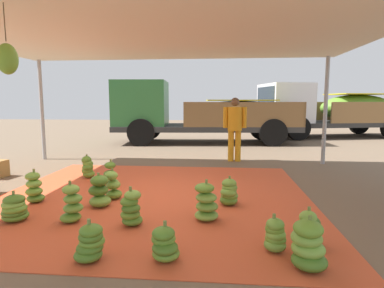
{
  "coord_description": "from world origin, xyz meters",
  "views": [
    {
      "loc": [
        1.14,
        -5.22,
        1.6
      ],
      "look_at": [
        0.54,
        1.49,
        0.72
      ],
      "focal_mm": 30.07,
      "sensor_mm": 36.0,
      "label": 1
    }
  ],
  "objects": [
    {
      "name": "banana_bunch_7",
      "position": [
        1.99,
        -2.22,
        0.24
      ],
      "size": [
        0.45,
        0.45,
        0.53
      ],
      "color": "#477523",
      "rests_on": "tarp_orange"
    },
    {
      "name": "tarp_orange",
      "position": [
        0.0,
        0.0,
        0.01
      ],
      "size": [
        5.25,
        5.08,
        0.01
      ],
      "primitive_type": "cube",
      "color": "#D1512D",
      "rests_on": "ground"
    },
    {
      "name": "tent_canopy",
      "position": [
        -0.01,
        -0.1,
        2.71
      ],
      "size": [
        8.0,
        7.0,
        2.8
      ],
      "color": "#9EA0A5",
      "rests_on": "ground"
    },
    {
      "name": "banana_bunch_8",
      "position": [
        -0.82,
        -1.26,
        0.25
      ],
      "size": [
        0.35,
        0.32,
        0.57
      ],
      "color": "#60932D",
      "rests_on": "tarp_orange"
    },
    {
      "name": "banana_bunch_0",
      "position": [
        2.14,
        -1.69,
        0.2
      ],
      "size": [
        0.32,
        0.34,
        0.44
      ],
      "color": "#6B9E38",
      "rests_on": "tarp_orange"
    },
    {
      "name": "banana_bunch_14",
      "position": [
        1.28,
        -0.35,
        0.21
      ],
      "size": [
        0.37,
        0.37,
        0.46
      ],
      "color": "#518428",
      "rests_on": "tarp_orange"
    },
    {
      "name": "banana_bunch_4",
      "position": [
        0.96,
        -1.03,
        0.25
      ],
      "size": [
        0.39,
        0.4,
        0.57
      ],
      "color": "#75A83D",
      "rests_on": "tarp_orange"
    },
    {
      "name": "banana_bunch_13",
      "position": [
        0.59,
        -2.19,
        0.18
      ],
      "size": [
        0.38,
        0.39,
        0.42
      ],
      "color": "#60932D",
      "rests_on": "tarp_orange"
    },
    {
      "name": "banana_bunch_10",
      "position": [
        -0.7,
        -0.58,
        0.23
      ],
      "size": [
        0.48,
        0.48,
        0.52
      ],
      "color": "#6B9E38",
      "rests_on": "tarp_orange"
    },
    {
      "name": "ground_plane",
      "position": [
        0.0,
        3.0,
        0.0
      ],
      "size": [
        40.0,
        40.0,
        0.0
      ],
      "primitive_type": "plane",
      "color": "brown"
    },
    {
      "name": "banana_bunch_5",
      "position": [
        -1.6,
        -1.3,
        0.18
      ],
      "size": [
        0.43,
        0.44,
        0.42
      ],
      "color": "#518428",
      "rests_on": "tarp_orange"
    },
    {
      "name": "banana_bunch_9",
      "position": [
        -0.16,
        -2.25,
        0.19
      ],
      "size": [
        0.4,
        0.41,
        0.44
      ],
      "color": "#477523",
      "rests_on": "tarp_orange"
    },
    {
      "name": "banana_bunch_11",
      "position": [
        -1.63,
        1.17,
        0.23
      ],
      "size": [
        0.31,
        0.32,
        0.5
      ],
      "color": "#60932D",
      "rests_on": "tarp_orange"
    },
    {
      "name": "cargo_truck_main",
      "position": [
        0.2,
        7.38,
        1.18
      ],
      "size": [
        7.2,
        2.77,
        2.4
      ],
      "color": "#2D2D2D",
      "rests_on": "ground"
    },
    {
      "name": "cargo_truck_far",
      "position": [
        6.08,
        10.1,
        1.24
      ],
      "size": [
        6.87,
        3.9,
        2.4
      ],
      "color": "#2D2D2D",
      "rests_on": "ground"
    },
    {
      "name": "banana_bunch_12",
      "position": [
        -0.62,
        -0.2,
        0.23
      ],
      "size": [
        0.35,
        0.35,
        0.52
      ],
      "color": "#60932D",
      "rests_on": "tarp_orange"
    },
    {
      "name": "banana_bunch_2",
      "position": [
        -1.8,
        -0.5,
        0.24
      ],
      "size": [
        0.37,
        0.39,
        0.54
      ],
      "color": "#518428",
      "rests_on": "tarp_orange"
    },
    {
      "name": "worker_0",
      "position": [
        1.51,
        3.48,
        1.0
      ],
      "size": [
        0.63,
        0.38,
        1.72
      ],
      "color": "orange",
      "rests_on": "ground"
    },
    {
      "name": "banana_bunch_6",
      "position": [
        1.74,
        -1.87,
        0.18
      ],
      "size": [
        0.32,
        0.32,
        0.42
      ],
      "color": "#6B9E38",
      "rests_on": "tarp_orange"
    },
    {
      "name": "banana_bunch_1",
      "position": [
        -0.96,
        0.66,
        0.21
      ],
      "size": [
        0.36,
        0.35,
        0.5
      ],
      "color": "#518428",
      "rests_on": "tarp_orange"
    },
    {
      "name": "banana_bunch_3",
      "position": [
        -0.0,
        -1.3,
        0.22
      ],
      "size": [
        0.36,
        0.37,
        0.51
      ],
      "color": "#518428",
      "rests_on": "tarp_orange"
    }
  ]
}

